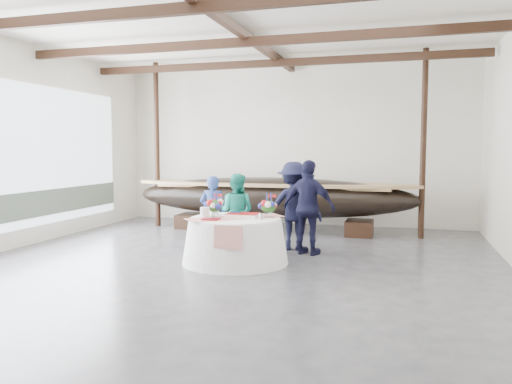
% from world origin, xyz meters
% --- Properties ---
extents(floor, '(10.00, 12.00, 0.01)m').
position_xyz_m(floor, '(0.00, 0.00, 0.00)').
color(floor, '#3D3D42').
rests_on(floor, ground).
extents(wall_back, '(10.00, 0.02, 4.50)m').
position_xyz_m(wall_back, '(0.00, 6.00, 2.25)').
color(wall_back, silver).
rests_on(wall_back, ground).
extents(ceiling, '(10.00, 12.00, 0.01)m').
position_xyz_m(ceiling, '(0.00, 0.00, 4.50)').
color(ceiling, white).
rests_on(ceiling, wall_back).
extents(pavilion_structure, '(9.80, 11.76, 4.50)m').
position_xyz_m(pavilion_structure, '(0.00, 0.77, 4.00)').
color(pavilion_structure, black).
rests_on(pavilion_structure, ground).
extents(open_bay, '(0.03, 7.00, 3.20)m').
position_xyz_m(open_bay, '(-4.95, 1.00, 1.83)').
color(open_bay, silver).
rests_on(open_bay, ground).
extents(longboat_display, '(7.55, 1.51, 1.42)m').
position_xyz_m(longboat_display, '(-0.22, 4.45, 0.90)').
color(longboat_display, black).
rests_on(longboat_display, ground).
extents(banquet_table, '(2.01, 2.01, 0.86)m').
position_xyz_m(banquet_table, '(0.02, 0.79, 0.43)').
color(banquet_table, white).
rests_on(banquet_table, ground).
extents(tabletop_items, '(1.76, 1.64, 0.40)m').
position_xyz_m(tabletop_items, '(0.02, 0.90, 1.01)').
color(tabletop_items, red).
rests_on(tabletop_items, banquet_table).
extents(guest_woman_blue, '(0.61, 0.43, 1.59)m').
position_xyz_m(guest_woman_blue, '(-0.85, 1.88, 0.79)').
color(guest_woman_blue, navy).
rests_on(guest_woman_blue, ground).
extents(guest_woman_teal, '(0.81, 0.64, 1.63)m').
position_xyz_m(guest_woman_teal, '(-0.36, 1.99, 0.82)').
color(guest_woman_teal, teal).
rests_on(guest_woman_teal, ground).
extents(guest_man_left, '(1.35, 0.99, 1.88)m').
position_xyz_m(guest_man_left, '(0.82, 2.31, 0.94)').
color(guest_man_left, black).
rests_on(guest_man_left, ground).
extents(guest_man_right, '(1.22, 0.77, 1.94)m').
position_xyz_m(guest_man_right, '(1.23, 1.88, 0.97)').
color(guest_man_right, black).
rests_on(guest_man_right, ground).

